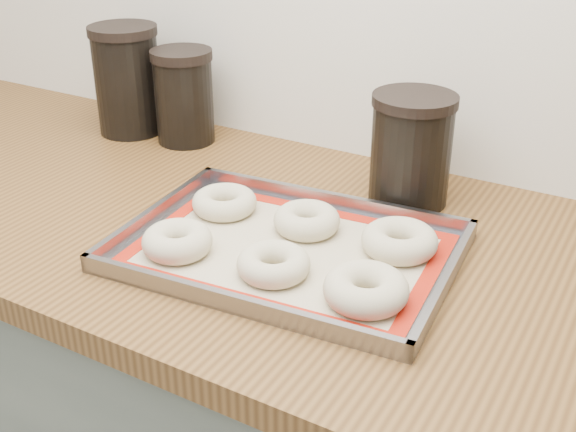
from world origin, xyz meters
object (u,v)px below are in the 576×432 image
Objects in this scene: bagel_front_left at (177,241)px; bagel_back_left at (224,202)px; bagel_front_right at (366,289)px; canister_right at (411,149)px; bagel_back_mid at (307,220)px; bagel_back_right at (399,241)px; canister_mid at (184,96)px; baking_tray at (288,249)px; canister_left at (127,80)px; bagel_front_mid at (274,264)px.

bagel_back_left is (-0.02, 0.14, -0.00)m from bagel_front_left.
bagel_front_right is 0.61× the size of canister_right.
bagel_back_left is 1.02× the size of bagel_back_mid.
canister_mid is at bearing 158.42° from bagel_back_right.
bagel_back_right is at bearing 28.49° from baking_tray.
canister_right is (-0.06, 0.17, 0.07)m from bagel_back_right.
bagel_front_right reaches higher than bagel_back_mid.
bagel_front_left is at bearing -83.56° from bagel_back_left.
canister_right reaches higher than bagel_front_right.
canister_left is at bearing 150.06° from bagel_back_left.
canister_right is at bearing 107.79° from bagel_back_right.
bagel_front_right is at bearing 0.61° from bagel_front_mid.
canister_left is (-0.52, 0.27, 0.10)m from baking_tray.
bagel_back_mid is at bearing -29.48° from canister_mid.
bagel_front_mid is 0.92× the size of bagel_back_right.
canister_right reaches higher than bagel_back_right.
bagel_back_mid is 0.92× the size of bagel_back_right.
canister_right is at bearing -2.47° from canister_left.
bagel_front_mid is 0.92× the size of bagel_front_right.
bagel_front_right is 0.20m from bagel_back_mid.
canister_left is at bearing 153.34° from bagel_front_right.
bagel_back_left is 0.44m from canister_left.
bagel_front_right is at bearing -23.19° from baking_tray.
bagel_front_right is (0.28, 0.02, 0.00)m from bagel_front_left.
baking_tray is 4.93× the size of bagel_back_mid.
bagel_front_right is 1.07× the size of bagel_back_left.
baking_tray is 2.72× the size of canister_mid.
bagel_front_left is 1.00× the size of bagel_front_mid.
canister_left is at bearing 147.81° from bagel_front_mid.
bagel_front_left is 0.45m from canister_mid.
canister_left reaches higher than bagel_front_mid.
bagel_front_left is 0.92× the size of bagel_front_right.
bagel_back_left is at bearing 143.03° from bagel_front_mid.
bagel_back_mid is (-0.15, 0.13, -0.00)m from bagel_front_right.
canister_mid is at bearing 144.11° from baking_tray.
canister_mid is at bearing 139.44° from bagel_front_mid.
bagel_front_left is 0.28m from bagel_front_right.
bagel_back_mid is at bearing 3.20° from bagel_back_left.
bagel_front_left is at bearing -130.62° from bagel_back_mid.
bagel_back_left is 0.94× the size of bagel_back_right.
bagel_front_right reaches higher than baking_tray.
bagel_front_left is 0.53m from canister_left.
bagel_back_left reaches higher than baking_tray.
bagel_back_left is 0.48× the size of canister_left.
bagel_back_mid is at bearing 140.10° from bagel_front_right.
bagel_back_left is at bearing 157.76° from bagel_front_right.
bagel_back_mid is (-0.01, 0.07, 0.02)m from baking_tray.
canister_left is at bearing 163.26° from bagel_back_right.
bagel_front_mid is at bearing -36.97° from bagel_back_left.
canister_left is 1.19× the size of canister_right.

